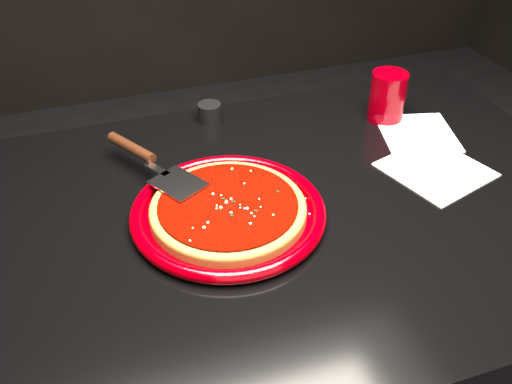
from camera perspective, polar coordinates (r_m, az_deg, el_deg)
table at (r=1.26m, az=1.96°, el=-15.07°), size 1.20×0.80×0.75m
plate at (r=0.97m, az=-2.80°, el=-2.05°), size 0.34×0.34×0.02m
pizza_crust at (r=0.97m, az=-2.80°, el=-1.87°), size 0.28×0.28×0.01m
pizza_crust_rim at (r=0.96m, az=-2.81°, el=-1.56°), size 0.28×0.28×0.02m
pizza_sauce at (r=0.96m, az=-2.82°, el=-1.34°), size 0.24×0.24×0.01m
parmesan_dusting at (r=0.96m, az=-2.83°, el=-1.02°), size 0.23×0.23×0.01m
basil_flecks at (r=0.96m, az=-2.83°, el=-1.07°), size 0.21×0.21×0.00m
pizza_server at (r=1.05m, az=-10.18°, el=2.94°), size 0.22×0.30×0.02m
cup at (r=1.27m, az=13.01°, el=9.29°), size 0.10×0.10×0.11m
napkin_a at (r=1.14m, az=17.52°, el=2.15°), size 0.21×0.21×0.00m
napkin_b at (r=1.25m, az=15.83°, el=5.67°), size 0.18×0.19×0.00m
ramekin at (r=1.25m, az=-4.66°, el=7.96°), size 0.07×0.07×0.04m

